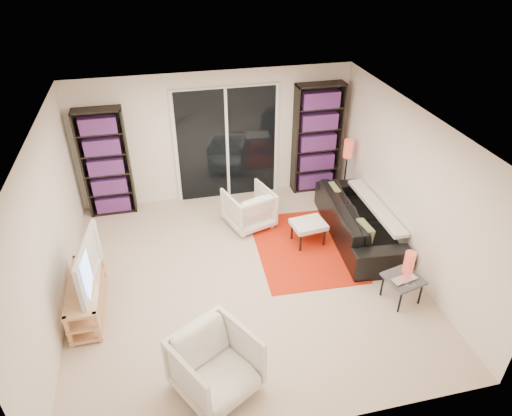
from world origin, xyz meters
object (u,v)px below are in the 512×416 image
at_px(tv_stand, 87,296).
at_px(ottoman, 308,225).
at_px(bookshelf_left, 106,163).
at_px(armchair_back, 249,208).
at_px(sofa, 359,220).
at_px(floor_lamp, 347,156).
at_px(bookshelf_right, 317,139).
at_px(side_table, 403,280).
at_px(armchair_front, 215,365).

relative_size(tv_stand, ottoman, 2.21).
xyz_separation_m(bookshelf_left, armchair_back, (2.31, -0.99, -0.63)).
bearing_deg(bookshelf_left, tv_stand, -95.65).
relative_size(tv_stand, sofa, 0.56).
bearing_deg(tv_stand, floor_lamp, 23.81).
xyz_separation_m(bookshelf_right, tv_stand, (-4.10, -2.54, -0.79)).
bearing_deg(side_table, ottoman, 118.20).
distance_m(bookshelf_left, ottoman, 3.64).
xyz_separation_m(armchair_back, armchair_front, (-1.06, -3.15, 0.04)).
distance_m(sofa, side_table, 1.55).
distance_m(ottoman, side_table, 1.78).
bearing_deg(tv_stand, armchair_front, -46.70).
xyz_separation_m(tv_stand, armchair_front, (1.51, -1.60, 0.12)).
distance_m(ottoman, floor_lamp, 1.70).
bearing_deg(sofa, armchair_front, 135.24).
relative_size(armchair_back, armchair_front, 0.89).
height_order(bookshelf_right, sofa, bookshelf_right).
bearing_deg(floor_lamp, bookshelf_left, 172.41).
distance_m(bookshelf_right, sofa, 1.90).
distance_m(tv_stand, armchair_back, 3.00).
height_order(bookshelf_right, tv_stand, bookshelf_right).
relative_size(tv_stand, armchair_back, 1.69).
height_order(tv_stand, sofa, sofa).
height_order(bookshelf_left, side_table, bookshelf_left).
xyz_separation_m(armchair_back, side_table, (1.67, -2.31, 0.01)).
relative_size(bookshelf_left, floor_lamp, 1.59).
bearing_deg(tv_stand, bookshelf_right, 31.82).
relative_size(armchair_front, floor_lamp, 0.68).
distance_m(tv_stand, armchair_front, 2.20).
bearing_deg(ottoman, armchair_back, 138.36).
relative_size(armchair_back, floor_lamp, 0.61).
height_order(armchair_back, armchair_front, armchair_front).
bearing_deg(floor_lamp, bookshelf_right, 124.45).
bearing_deg(ottoman, tv_stand, -166.48).
bearing_deg(sofa, tv_stand, 104.92).
height_order(bookshelf_left, armchair_front, bookshelf_left).
distance_m(tv_stand, sofa, 4.35).
relative_size(sofa, floor_lamp, 1.86).
xyz_separation_m(sofa, armchair_front, (-2.77, -2.40, 0.05)).
bearing_deg(armchair_back, tv_stand, 13.91).
height_order(armchair_back, ottoman, armchair_back).
xyz_separation_m(sofa, ottoman, (-0.88, 0.02, 0.01)).
relative_size(ottoman, side_table, 1.04).
relative_size(armchair_front, side_table, 1.53).
bearing_deg(armchair_front, side_table, -12.45).
distance_m(bookshelf_left, side_table, 5.21).
xyz_separation_m(bookshelf_right, sofa, (0.17, -1.75, -0.72)).
relative_size(side_table, floor_lamp, 0.45).
bearing_deg(armchair_back, side_table, 108.61).
xyz_separation_m(tv_stand, floor_lamp, (4.49, 1.98, 0.66)).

